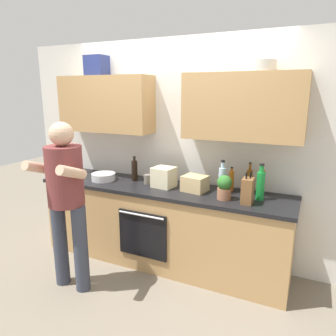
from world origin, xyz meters
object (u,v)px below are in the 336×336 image
knife_block (248,191)px  grocery_bag_rice (164,177)px  bottle_oil (261,182)px  bottle_soda (261,184)px  bottle_juice (231,180)px  potted_herb (224,187)px  mixing_bowl (104,177)px  cup_ceramic (74,174)px  bottle_soy (135,170)px  bottle_syrup (249,181)px  cup_stoneware (148,179)px  person_standing (66,194)px  grocery_bag_bread (195,183)px  bottle_water (222,179)px

knife_block → grocery_bag_rice: 0.95m
bottle_oil → bottle_soda: bearing=-84.5°
bottle_juice → potted_herb: bearing=-88.3°
bottle_juice → bottle_soda: bearing=-29.1°
mixing_bowl → cup_ceramic: bearing=-172.2°
bottle_soy → knife_block: 1.37m
bottle_syrup → cup_stoneware: 1.12m
cup_ceramic → bottle_oil: bearing=7.6°
person_standing → cup_stoneware: person_standing is taller
grocery_bag_rice → bottle_soy: bearing=170.0°
knife_block → bottle_soy: bearing=170.6°
bottle_syrup → grocery_bag_bread: bearing=-160.5°
bottle_soda → grocery_bag_bread: 0.67m
cup_ceramic → knife_block: size_ratio=0.29×
knife_block → grocery_bag_rice: bearing=170.9°
potted_herb → grocery_bag_rice: bearing=170.3°
bottle_oil → potted_herb: bottle_oil is taller
bottle_syrup → mixing_bowl: (-1.65, -0.26, -0.09)m
bottle_syrup → cup_stoneware: bearing=-171.5°
person_standing → cup_stoneware: 0.95m
cup_stoneware → bottle_water: bearing=1.8°
person_standing → mixing_bowl: 0.78m
grocery_bag_rice → person_standing: bearing=-126.6°
bottle_syrup → bottle_juice: (-0.19, 0.00, -0.02)m
cup_ceramic → grocery_bag_bread: size_ratio=0.36×
cup_stoneware → bottle_soy: bearing=166.0°
person_standing → cup_stoneware: bearing=64.8°
cup_ceramic → grocery_bag_rice: 1.17m
knife_block → potted_herb: (-0.23, 0.03, 0.00)m
bottle_soy → grocery_bag_rice: bearing=-10.0°
bottle_syrup → grocery_bag_bread: bottle_syrup is taller
cup_ceramic → bottle_juice: bearing=9.7°
bottle_syrup → knife_block: 0.34m
bottle_soy → bottle_water: (1.06, -0.02, 0.02)m
person_standing → cup_stoneware: size_ratio=15.62×
bottle_oil → grocery_bag_rice: bottle_oil is taller
bottle_soda → grocery_bag_rice: (-1.03, -0.01, -0.04)m
knife_block → person_standing: bearing=-156.2°
bottle_soda → bottle_soy: bearing=177.6°
person_standing → bottle_soy: bearing=77.3°
bottle_syrup → cup_stoneware: bottle_syrup is taller
person_standing → bottle_soy: (0.20, 0.91, 0.04)m
bottle_syrup → potted_herb: size_ratio=1.33×
bottle_syrup → bottle_water: size_ratio=0.92×
bottle_water → bottle_juice: size_ratio=1.38×
person_standing → bottle_water: (1.26, 0.89, 0.07)m
bottle_soy → potted_herb: (1.13, -0.20, -0.00)m
cup_stoneware → bottle_soda: bearing=-0.5°
cup_stoneware → bottle_juice: bearing=10.5°
bottle_soda → cup_ceramic: bottle_soda is taller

